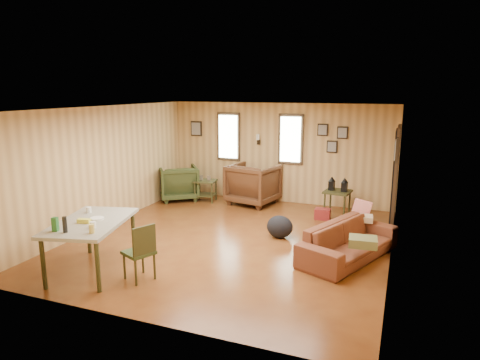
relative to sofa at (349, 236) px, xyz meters
The scene contains 11 objects.
room 2.14m from the sofa, 168.84° to the left, with size 5.54×6.04×2.44m.
sofa is the anchor object (origin of this frame).
recliner_brown 3.70m from the sofa, 134.45° to the left, with size 1.04×0.98×1.07m, color #4A2A16.
recliner_green 5.06m from the sofa, 152.22° to the left, with size 0.91×0.85×0.94m, color #303A1A.
end_table 4.48m from the sofa, 147.15° to the left, with size 0.58×0.54×0.65m.
side_table 2.44m from the sofa, 103.06° to the left, with size 0.60×0.60×0.86m.
cooler 2.16m from the sofa, 111.72° to the left, with size 0.33×0.24×0.23m.
backpack 1.44m from the sofa, 157.72° to the left, with size 0.58×0.49×0.42m.
sofa_pillows 0.30m from the sofa, 49.80° to the left, with size 0.58×1.78×0.37m.
dining_table 4.07m from the sofa, 151.78° to the right, with size 1.29×1.74×1.02m.
dining_chair 3.31m from the sofa, 144.21° to the right, with size 0.51×0.51×0.85m.
Camera 1 is at (2.83, -6.91, 2.73)m, focal length 32.00 mm.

